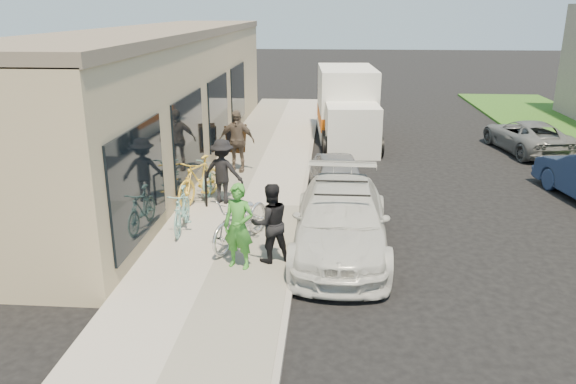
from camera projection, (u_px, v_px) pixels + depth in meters
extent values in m
plane|color=black|center=(317.00, 264.00, 11.13)|extent=(120.00, 120.00, 0.00)
cube|color=#9E988E|center=(240.00, 207.00, 14.09)|extent=(3.00, 34.00, 0.15)
cube|color=gray|center=(302.00, 209.00, 13.98)|extent=(0.12, 34.00, 0.13)
cube|color=tan|center=(165.00, 98.00, 18.46)|extent=(3.50, 20.00, 4.00)
cube|color=#6D6152|center=(160.00, 32.00, 17.80)|extent=(3.60, 20.00, 0.25)
cube|color=black|center=(139.00, 183.00, 10.88)|extent=(0.06, 3.00, 2.20)
cube|color=black|center=(189.00, 138.00, 14.67)|extent=(0.06, 3.00, 2.20)
cube|color=black|center=(218.00, 111.00, 18.45)|extent=(0.06, 3.00, 2.20)
cube|color=black|center=(238.00, 93.00, 22.24)|extent=(0.06, 3.00, 2.20)
cylinder|color=black|center=(206.00, 192.00, 13.78)|extent=(0.05, 0.05, 0.76)
cylinder|color=black|center=(206.00, 186.00, 14.26)|extent=(0.05, 0.05, 0.76)
cylinder|color=black|center=(205.00, 174.00, 13.90)|extent=(0.16, 0.51, 0.05)
cube|color=black|center=(234.00, 140.00, 18.78)|extent=(0.61, 0.39, 0.94)
cube|color=black|center=(238.00, 138.00, 19.08)|extent=(0.61, 0.39, 0.94)
cube|color=black|center=(233.00, 139.00, 18.73)|extent=(0.48, 0.28, 0.67)
imported|color=silver|center=(341.00, 220.00, 11.52)|extent=(2.04, 4.77, 1.37)
cylinder|color=black|center=(342.00, 196.00, 10.82)|extent=(1.09, 0.04, 0.04)
cylinder|color=black|center=(342.00, 182.00, 11.68)|extent=(1.09, 0.04, 0.04)
imported|color=gray|center=(338.00, 178.00, 14.71)|extent=(1.69, 3.54, 1.17)
cube|color=silver|center=(352.00, 130.00, 19.21)|extent=(1.89, 1.89, 1.70)
cube|color=black|center=(353.00, 120.00, 19.10)|extent=(1.65, 0.16, 0.80)
cube|color=silver|center=(346.00, 102.00, 21.59)|extent=(2.28, 3.87, 2.59)
cube|color=#C8520B|center=(346.00, 117.00, 21.77)|extent=(2.30, 3.89, 0.49)
cylinder|color=black|center=(327.00, 147.00, 18.95)|extent=(0.27, 0.73, 0.71)
cylinder|color=black|center=(379.00, 147.00, 18.93)|extent=(0.27, 0.73, 0.71)
cylinder|color=black|center=(325.00, 140.00, 19.89)|extent=(0.27, 0.73, 0.71)
cylinder|color=black|center=(376.00, 140.00, 19.86)|extent=(0.27, 0.73, 0.71)
cylinder|color=black|center=(321.00, 122.00, 23.11)|extent=(0.27, 0.73, 0.71)
cylinder|color=black|center=(364.00, 122.00, 23.09)|extent=(0.27, 0.73, 0.71)
imported|color=slate|center=(527.00, 136.00, 19.65)|extent=(2.47, 4.26, 1.12)
imported|color=silver|center=(241.00, 220.00, 11.54)|extent=(1.44, 2.18, 1.08)
imported|color=#39892D|center=(239.00, 226.00, 10.43)|extent=(0.68, 0.54, 1.64)
imported|color=black|center=(270.00, 223.00, 10.70)|extent=(0.94, 0.85, 1.57)
imported|color=#7BB8AF|center=(182.00, 210.00, 12.29)|extent=(0.53, 1.60, 0.95)
imported|color=#7BB8AF|center=(215.00, 173.00, 14.97)|extent=(0.87, 1.91, 0.97)
imported|color=yellow|center=(199.00, 180.00, 14.15)|extent=(1.14, 1.93, 1.12)
imported|color=black|center=(223.00, 171.00, 13.96)|extent=(1.16, 0.83, 1.63)
imported|color=brown|center=(237.00, 141.00, 16.65)|extent=(1.11, 0.52, 1.84)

